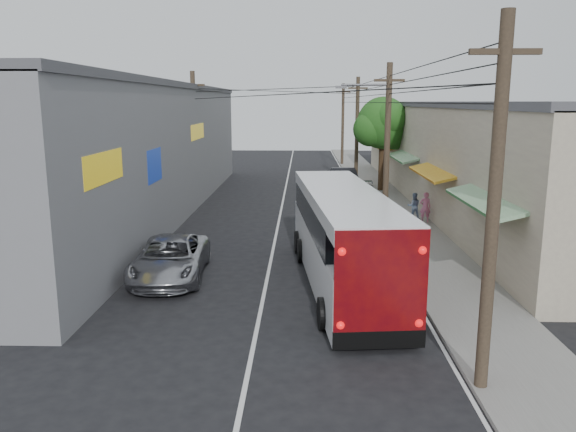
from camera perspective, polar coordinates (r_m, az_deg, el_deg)
name	(u,v)px	position (r m, az deg, el deg)	size (l,w,h in m)	color
ground	(253,348)	(14.89, -3.59, -13.28)	(120.00, 120.00, 0.00)	black
sidewalk	(389,206)	(34.42, 10.25, 1.01)	(3.00, 80.00, 0.12)	slate
building_right	(458,152)	(36.90, 16.90, 6.24)	(7.09, 40.00, 6.25)	beige
building_left	(130,149)	(33.03, -15.78, 6.61)	(7.20, 36.00, 7.25)	slate
utility_poles	(334,138)	(33.90, 4.71, 7.92)	(11.80, 45.28, 8.00)	#473828
street_tree	(384,125)	(39.90, 9.72, 9.12)	(4.40, 4.00, 6.60)	#3F2B19
coach_bus	(342,236)	(19.44, 5.55, -2.04)	(3.48, 11.55, 3.28)	white
jeepney	(170,258)	(20.63, -11.85, -4.23)	(2.41, 5.22, 1.45)	#A9AAB0
parked_suv	(362,200)	(31.82, 7.52, 1.60)	(2.26, 5.55, 1.61)	gray
parked_car_mid	(345,195)	(34.00, 5.78, 2.13)	(1.69, 4.21, 1.43)	#27282D
parked_car_far	(344,179)	(40.94, 5.74, 3.78)	(1.60, 4.60, 1.52)	black
pedestrian_near	(425,207)	(29.80, 13.77, 0.88)	(0.57, 0.37, 1.56)	pink
pedestrian_far	(414,206)	(30.41, 12.67, 0.99)	(0.69, 0.54, 1.41)	#8CA6CD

